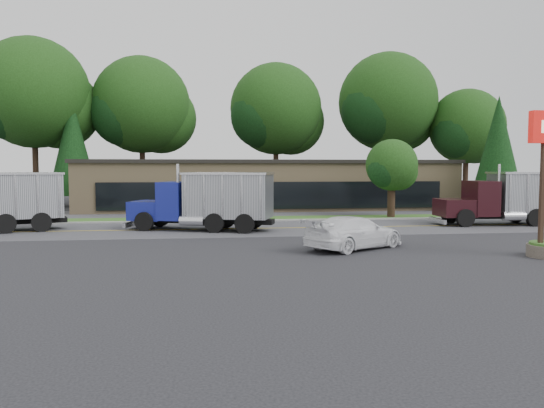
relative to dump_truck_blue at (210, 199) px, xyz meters
The scene contains 18 objects.
ground 9.31m from the dump_truck_blue, 68.59° to the right, with size 140.00×140.00×0.00m, color #343439.
road 3.82m from the dump_truck_blue, ahead, with size 60.00×8.00×0.02m, color #58585E.
center_line 3.82m from the dump_truck_blue, ahead, with size 60.00×0.12×0.01m, color gold.
curb 6.04m from the dump_truck_blue, 54.66° to the left, with size 60.00×0.30×0.12m, color #9E9E99.
grass_verge 7.52m from the dump_truck_blue, 62.86° to the left, with size 60.00×3.40×0.03m, color #36581E.
far_parking 12.11m from the dump_truck_blue, 73.84° to the left, with size 60.00×7.00×0.02m, color #58585E.
strip_mall 18.30m from the dump_truck_blue, 73.05° to the left, with size 32.00×12.00×4.00m, color tan.
tree_far_a 30.06m from the dump_truck_blue, 124.91° to the left, with size 11.37×10.70×16.22m.
tree_far_b 27.57m from the dump_truck_blue, 104.25° to the left, with size 10.55×9.93×15.06m.
tree_far_c 27.75m from the dump_truck_blue, 73.71° to the left, with size 10.32×9.71×14.71m.
tree_far_d 32.51m from the dump_truck_blue, 51.63° to the left, with size 11.17×10.51×15.93m.
tree_far_e 36.03m from the dump_truck_blue, 39.46° to the left, with size 8.36×7.87×11.93m.
evergreen_left 25.26m from the dump_truck_blue, 120.51° to the left, with size 4.56×4.56×10.37m.
evergreen_right 25.42m from the dump_truck_blue, 22.15° to the left, with size 4.16×4.16×9.46m.
tree_verge 15.02m from the dump_truck_blue, 26.05° to the left, with size 4.02×3.78×5.73m.
dump_truck_blue is the anchor object (origin of this frame).
dump_truck_maroon 19.42m from the dump_truck_blue, ahead, with size 9.11×3.05×3.36m.
rally_car 10.18m from the dump_truck_blue, 50.77° to the right, with size 2.07×5.10×1.48m, color white.
Camera 1 is at (-3.62, -22.43, 3.69)m, focal length 35.00 mm.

